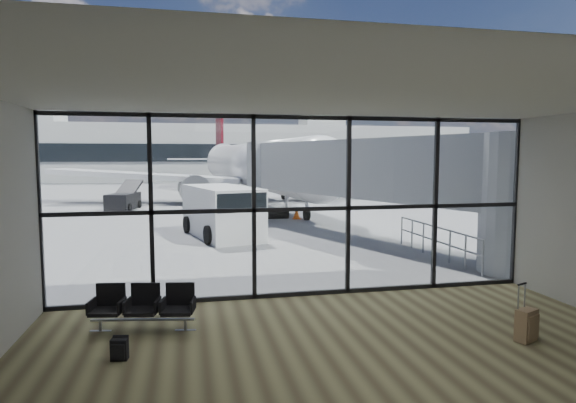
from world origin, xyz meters
name	(u,v)px	position (x,y,z in m)	size (l,w,h in m)	color
ground	(214,189)	(0.00, 40.00, 0.00)	(220.00, 220.00, 0.00)	slate
lounge_shell	(377,213)	(0.00, -4.80, 2.65)	(12.02, 8.01, 4.51)	brown
glass_curtain_wall	(302,207)	(0.00, 0.00, 2.25)	(12.10, 0.12, 4.50)	white
jet_bridge	(378,174)	(4.90, 7.07, 2.76)	(8.00, 16.50, 4.33)	#9C9FA1
apron_railing	(436,237)	(5.60, 3.50, 0.72)	(0.06, 5.46, 1.11)	gray
far_terminal	(202,152)	(-0.59, 61.97, 4.21)	(80.00, 12.20, 11.00)	silver
tree_3	(31,149)	(-27.00, 72.00, 4.63)	(4.95, 4.95, 7.12)	#382619
tree_4	(71,146)	(-21.00, 72.00, 5.25)	(5.61, 5.61, 8.07)	#382619
tree_5	(110,142)	(-15.00, 72.00, 5.88)	(6.27, 6.27, 9.03)	#382619
seating_row	(144,305)	(-3.67, -1.62, 0.51)	(2.07, 0.92, 0.92)	gray
backpack	(119,349)	(-3.96, -3.10, 0.20)	(0.30, 0.29, 0.42)	black
suitcase	(527,325)	(3.44, -3.82, 0.33)	(0.47, 0.41, 1.11)	#806547
airliner	(251,165)	(2.30, 27.40, 2.77)	(30.38, 35.29, 9.09)	silver
service_van	(223,211)	(-1.28, 9.41, 1.12)	(3.40, 5.42, 2.19)	silver
belt_loader	(124,200)	(-6.91, 21.69, 0.63)	(2.20, 4.26, 1.87)	black
traffic_cone_a	(249,224)	(0.08, 10.96, 0.31)	(0.46, 0.46, 0.66)	#D5520B
traffic_cone_b	(297,214)	(3.22, 14.65, 0.29)	(0.43, 0.43, 0.61)	#FF5F0D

